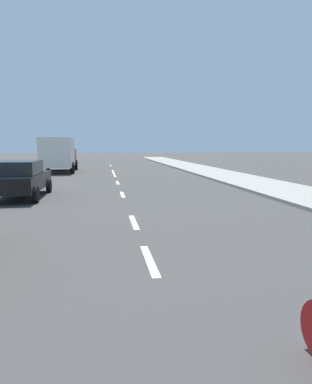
{
  "coord_description": "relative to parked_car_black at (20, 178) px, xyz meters",
  "views": [
    {
      "loc": [
        -0.86,
        3.53,
        2.23
      ],
      "look_at": [
        0.4,
        11.4,
        1.1
      ],
      "focal_mm": 31.12,
      "sensor_mm": 36.0,
      "label": 1
    }
  ],
  "objects": [
    {
      "name": "ground_plane",
      "position": [
        4.33,
        1.73,
        -0.84
      ],
      "size": [
        160.0,
        160.0,
        0.0
      ],
      "primitive_type": "plane",
      "color": "#423F3D"
    },
    {
      "name": "sidewalk_strip",
      "position": [
        12.1,
        3.73,
        -0.77
      ],
      "size": [
        3.6,
        80.0,
        0.14
      ],
      "primitive_type": "cube",
      "color": "#9E998E",
      "rests_on": "ground"
    },
    {
      "name": "lane_stripe_2",
      "position": [
        4.33,
        -8.56,
        -0.84
      ],
      "size": [
        0.16,
        1.8,
        0.01
      ],
      "primitive_type": "cube",
      "color": "white",
      "rests_on": "ground"
    },
    {
      "name": "lane_stripe_3",
      "position": [
        4.33,
        -5.29,
        -0.84
      ],
      "size": [
        0.16,
        1.8,
        0.01
      ],
      "primitive_type": "cube",
      "color": "white",
      "rests_on": "ground"
    },
    {
      "name": "lane_stripe_4",
      "position": [
        4.33,
        0.21,
        -0.84
      ],
      "size": [
        0.16,
        1.8,
        0.01
      ],
      "primitive_type": "cube",
      "color": "white",
      "rests_on": "ground"
    },
    {
      "name": "lane_stripe_5",
      "position": [
        4.33,
        5.03,
        -0.84
      ],
      "size": [
        0.16,
        1.8,
        0.01
      ],
      "primitive_type": "cube",
      "color": "white",
      "rests_on": "ground"
    },
    {
      "name": "lane_stripe_6",
      "position": [
        4.33,
        9.59,
        -0.84
      ],
      "size": [
        0.16,
        1.8,
        0.01
      ],
      "primitive_type": "cube",
      "color": "white",
      "rests_on": "ground"
    },
    {
      "name": "lane_stripe_7",
      "position": [
        4.33,
        11.94,
        -0.84
      ],
      "size": [
        0.16,
        1.8,
        0.01
      ],
      "primitive_type": "cube",
      "color": "white",
      "rests_on": "ground"
    },
    {
      "name": "lane_stripe_8",
      "position": [
        4.33,
        14.21,
        -0.84
      ],
      "size": [
        0.16,
        1.8,
        0.01
      ],
      "primitive_type": "cube",
      "color": "white",
      "rests_on": "ground"
    },
    {
      "name": "lane_stripe_9",
      "position": [
        4.33,
        21.57,
        -0.84
      ],
      "size": [
        0.16,
        1.8,
        0.01
      ],
      "primitive_type": "cube",
      "color": "white",
      "rests_on": "ground"
    },
    {
      "name": "parked_car_black",
      "position": [
        0.0,
        0.0,
        0.0
      ],
      "size": [
        2.05,
        4.35,
        1.57
      ],
      "rotation": [
        0.0,
        0.0,
        -0.02
      ],
      "color": "black",
      "rests_on": "ground"
    },
    {
      "name": "delivery_truck",
      "position": [
        -0.08,
        13.73,
        0.66
      ],
      "size": [
        2.72,
        6.26,
        2.8
      ],
      "rotation": [
        0.0,
        0.0,
        0.01
      ],
      "color": "maroon",
      "rests_on": "ground"
    }
  ]
}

